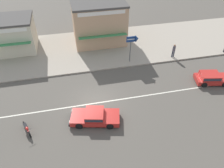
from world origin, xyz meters
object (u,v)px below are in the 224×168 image
(sedan_red_2, at_px, (95,116))
(pedestrian_mid_kerb, at_px, (174,50))
(shopfront_corner_warung, at_px, (99,21))
(shopfront_mid_block, at_px, (12,34))
(hatchback_red_1, at_px, (211,78))
(motorcycle_0, at_px, (27,128))
(arrow_signboard, at_px, (135,40))

(sedan_red_2, relative_size, pedestrian_mid_kerb, 2.67)
(sedan_red_2, bearing_deg, shopfront_corner_warung, 78.76)
(pedestrian_mid_kerb, xyz_separation_m, shopfront_mid_block, (-18.79, 6.01, 1.06))
(hatchback_red_1, height_order, sedan_red_2, hatchback_red_1)
(motorcycle_0, relative_size, shopfront_corner_warung, 0.26)
(sedan_red_2, height_order, shopfront_mid_block, shopfront_mid_block)
(sedan_red_2, height_order, motorcycle_0, sedan_red_2)
(sedan_red_2, relative_size, shopfront_corner_warung, 0.68)
(sedan_red_2, relative_size, shopfront_mid_block, 0.85)
(arrow_signboard, height_order, shopfront_mid_block, shopfront_mid_block)
(hatchback_red_1, xyz_separation_m, shopfront_mid_block, (-20.71, 11.26, 1.62))
(pedestrian_mid_kerb, relative_size, shopfront_corner_warung, 0.26)
(motorcycle_0, bearing_deg, hatchback_red_1, 8.24)
(arrow_signboard, relative_size, shopfront_corner_warung, 0.49)
(hatchback_red_1, distance_m, arrow_signboard, 8.98)
(hatchback_red_1, distance_m, shopfront_corner_warung, 15.35)
(shopfront_mid_block, bearing_deg, motorcycle_0, -80.48)
(pedestrian_mid_kerb, bearing_deg, motorcycle_0, -154.34)
(pedestrian_mid_kerb, bearing_deg, shopfront_corner_warung, 141.90)
(sedan_red_2, xyz_separation_m, shopfront_mid_block, (-7.98, 13.93, 1.67))
(pedestrian_mid_kerb, xyz_separation_m, shopfront_corner_warung, (-7.99, 6.27, 1.66))
(shopfront_mid_block, bearing_deg, arrow_signboard, -22.84)
(hatchback_red_1, relative_size, shopfront_corner_warung, 0.57)
(arrow_signboard, xyz_separation_m, shopfront_mid_block, (-13.92, 5.86, -0.71))
(hatchback_red_1, bearing_deg, sedan_red_2, -168.15)
(pedestrian_mid_kerb, distance_m, shopfront_corner_warung, 10.29)
(motorcycle_0, height_order, shopfront_corner_warung, shopfront_corner_warung)
(sedan_red_2, xyz_separation_m, pedestrian_mid_kerb, (10.81, 7.92, 0.61))
(pedestrian_mid_kerb, distance_m, shopfront_mid_block, 19.76)
(pedestrian_mid_kerb, height_order, shopfront_corner_warung, shopfront_corner_warung)
(motorcycle_0, bearing_deg, arrow_signboard, 34.83)
(shopfront_corner_warung, bearing_deg, shopfront_mid_block, -178.64)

